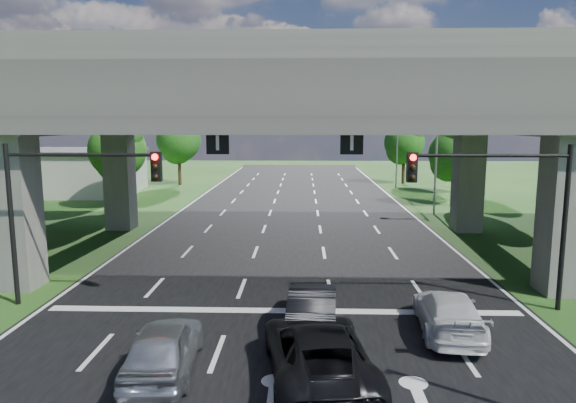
# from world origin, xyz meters

# --- Properties ---
(ground) EXTENTS (160.00, 160.00, 0.00)m
(ground) POSITION_xyz_m (0.00, 0.00, 0.00)
(ground) COLOR #1B4315
(ground) RESTS_ON ground
(road) EXTENTS (18.00, 120.00, 0.03)m
(road) POSITION_xyz_m (0.00, 10.00, 0.01)
(road) COLOR black
(road) RESTS_ON ground
(overpass) EXTENTS (80.00, 15.00, 10.00)m
(overpass) POSITION_xyz_m (0.00, 12.00, 7.92)
(overpass) COLOR #353330
(overpass) RESTS_ON ground
(warehouse) EXTENTS (20.00, 10.00, 4.00)m
(warehouse) POSITION_xyz_m (-26.00, 35.00, 2.00)
(warehouse) COLOR #9E9E99
(warehouse) RESTS_ON ground
(signal_right) EXTENTS (5.76, 0.54, 6.00)m
(signal_right) POSITION_xyz_m (7.82, 3.94, 4.19)
(signal_right) COLOR black
(signal_right) RESTS_ON ground
(signal_left) EXTENTS (5.76, 0.54, 6.00)m
(signal_left) POSITION_xyz_m (-7.82, 3.94, 4.19)
(signal_left) COLOR black
(signal_left) RESTS_ON ground
(streetlight_far) EXTENTS (3.38, 0.25, 10.00)m
(streetlight_far) POSITION_xyz_m (10.10, 24.00, 5.85)
(streetlight_far) COLOR gray
(streetlight_far) RESTS_ON ground
(streetlight_beyond) EXTENTS (3.38, 0.25, 10.00)m
(streetlight_beyond) POSITION_xyz_m (10.10, 40.00, 5.85)
(streetlight_beyond) COLOR gray
(streetlight_beyond) RESTS_ON ground
(tree_left_near) EXTENTS (4.50, 4.50, 7.80)m
(tree_left_near) POSITION_xyz_m (-13.95, 26.00, 4.82)
(tree_left_near) COLOR black
(tree_left_near) RESTS_ON ground
(tree_left_mid) EXTENTS (3.91, 3.90, 6.76)m
(tree_left_mid) POSITION_xyz_m (-16.95, 34.00, 4.17)
(tree_left_mid) COLOR black
(tree_left_mid) RESTS_ON ground
(tree_left_far) EXTENTS (4.80, 4.80, 8.32)m
(tree_left_far) POSITION_xyz_m (-12.95, 42.00, 5.14)
(tree_left_far) COLOR black
(tree_left_far) RESTS_ON ground
(tree_right_near) EXTENTS (4.20, 4.20, 7.28)m
(tree_right_near) POSITION_xyz_m (13.05, 28.00, 4.50)
(tree_right_near) COLOR black
(tree_right_near) RESTS_ON ground
(tree_right_mid) EXTENTS (3.91, 3.90, 6.76)m
(tree_right_mid) POSITION_xyz_m (16.05, 36.00, 4.17)
(tree_right_mid) COLOR black
(tree_right_mid) RESTS_ON ground
(tree_right_far) EXTENTS (4.50, 4.50, 7.80)m
(tree_right_far) POSITION_xyz_m (12.05, 44.00, 4.82)
(tree_right_far) COLOR black
(tree_right_far) RESTS_ON ground
(car_silver) EXTENTS (1.97, 4.36, 1.45)m
(car_silver) POSITION_xyz_m (-3.02, -1.22, 0.76)
(car_silver) COLOR #B5B8BE
(car_silver) RESTS_ON road
(car_dark) EXTENTS (1.75, 4.41, 1.43)m
(car_dark) POSITION_xyz_m (1.04, 2.09, 0.74)
(car_dark) COLOR black
(car_dark) RESTS_ON road
(car_white) EXTENTS (2.29, 4.73, 1.33)m
(car_white) POSITION_xyz_m (5.40, 1.74, 0.69)
(car_white) COLOR silver
(car_white) RESTS_ON road
(car_trailing) EXTENTS (3.23, 5.80, 1.53)m
(car_trailing) POSITION_xyz_m (1.11, -1.54, 0.80)
(car_trailing) COLOR black
(car_trailing) RESTS_ON road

